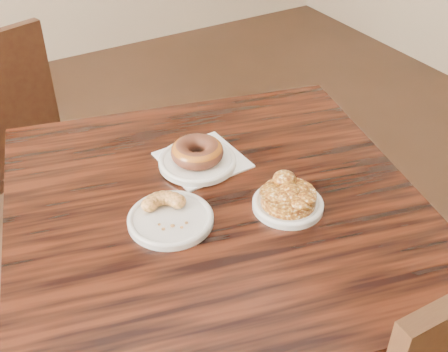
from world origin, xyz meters
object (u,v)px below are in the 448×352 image
glazed_donut (197,152)px  cruller_fragment (170,211)px  cafe_table (217,322)px  apple_fritter (289,195)px

glazed_donut → cruller_fragment: bearing=-133.7°
cafe_table → apple_fritter: bearing=-23.0°
cafe_table → glazed_donut: (0.03, 0.13, 0.41)m
cafe_table → cruller_fragment: bearing=-161.2°
cafe_table → apple_fritter: size_ratio=5.53×
apple_fritter → cruller_fragment: 0.24m
glazed_donut → cafe_table: bearing=-102.1°
glazed_donut → apple_fritter: 0.24m
glazed_donut → cruller_fragment: 0.20m
cafe_table → cruller_fragment: (-0.11, -0.01, 0.40)m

